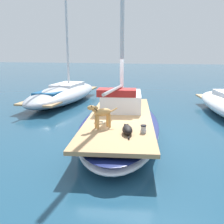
{
  "coord_description": "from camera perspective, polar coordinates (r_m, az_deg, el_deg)",
  "views": [
    {
      "loc": [
        2.01,
        -8.13,
        2.71
      ],
      "look_at": [
        0.0,
        -1.0,
        1.01
      ],
      "focal_mm": 41.32,
      "sensor_mm": 36.0,
      "label": 1
    }
  ],
  "objects": [
    {
      "name": "ground_plane",
      "position": [
        8.8,
        1.77,
        -5.01
      ],
      "size": [
        120.0,
        120.0,
        0.0
      ],
      "primitive_type": "plane",
      "color": "navy"
    },
    {
      "name": "sailboat_main",
      "position": [
        8.7,
        1.79,
        -2.92
      ],
      "size": [
        3.81,
        7.58,
        0.66
      ],
      "color": "white",
      "rests_on": "ground"
    },
    {
      "name": "mast_main",
      "position": [
        9.15,
        2.02,
        18.18
      ],
      "size": [
        0.14,
        2.27,
        6.47
      ],
      "color": "silver",
      "rests_on": "sailboat_main"
    },
    {
      "name": "cabin_house",
      "position": [
        9.64,
        2.11,
        2.73
      ],
      "size": [
        1.78,
        2.45,
        0.84
      ],
      "color": "silver",
      "rests_on": "sailboat_main"
    },
    {
      "name": "dog_tan",
      "position": [
        7.13,
        -2.39,
        -0.28
      ],
      "size": [
        0.72,
        0.73,
        0.7
      ],
      "color": "tan",
      "rests_on": "sailboat_main"
    },
    {
      "name": "dog_black",
      "position": [
        6.72,
        3.39,
        -3.9
      ],
      "size": [
        0.43,
        0.93,
        0.22
      ],
      "color": "black",
      "rests_on": "sailboat_main"
    },
    {
      "name": "deck_winch",
      "position": [
        6.83,
        6.96,
        -3.78
      ],
      "size": [
        0.16,
        0.16,
        0.21
      ],
      "color": "#B7B7BC",
      "rests_on": "sailboat_main"
    },
    {
      "name": "coiled_rope",
      "position": [
        7.71,
        -2.81,
        -2.34
      ],
      "size": [
        0.32,
        0.32,
        0.04
      ],
      "primitive_type": "torus",
      "color": "beige",
      "rests_on": "sailboat_main"
    },
    {
      "name": "moored_boat_port_side",
      "position": [
        14.69,
        -10.63,
        4.1
      ],
      "size": [
        2.57,
        7.54,
        6.61
      ],
      "color": "#B2B7C1",
      "rests_on": "ground"
    }
  ]
}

